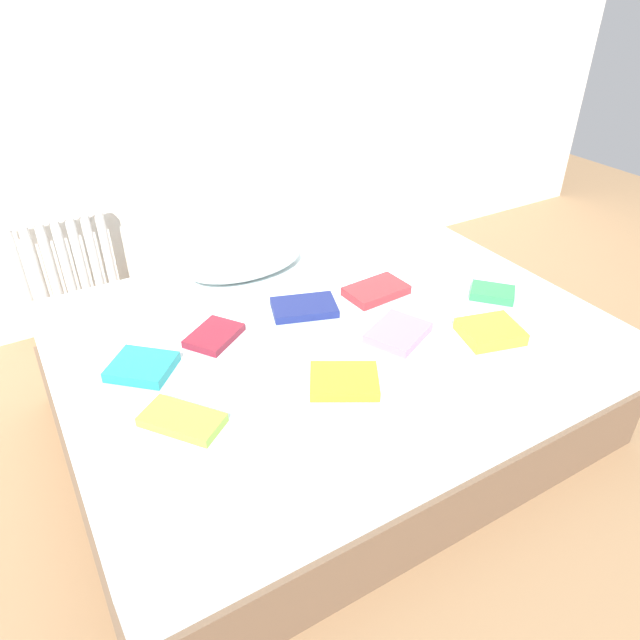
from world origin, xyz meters
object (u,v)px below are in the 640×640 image
object	(u,v)px
pillow	(245,261)
textbook_white	(443,269)
textbook_teal	(142,367)
textbook_navy	(304,307)
textbook_maroon	(214,335)
radiator	(66,266)
textbook_yellow	(490,332)
textbook_lime	(182,420)
bed	(326,374)
textbook_red	(376,291)
textbook_orange	(344,381)
textbook_pink	(398,333)
textbook_green	(492,293)

from	to	relation	value
pillow	textbook_white	world-z (taller)	pillow
textbook_teal	textbook_navy	world-z (taller)	textbook_teal
textbook_maroon	textbook_white	xyz separation A→B (m)	(1.06, -0.02, -0.00)
radiator	textbook_yellow	size ratio (longest dim) A/B	2.66
textbook_maroon	textbook_lime	world-z (taller)	textbook_lime
bed	textbook_red	world-z (taller)	textbook_red
textbook_teal	textbook_red	world-z (taller)	same
textbook_orange	radiator	bearing A→B (deg)	141.95
textbook_pink	textbook_yellow	distance (m)	0.34
textbook_yellow	textbook_pink	bearing A→B (deg)	163.85
pillow	textbook_red	xyz separation A→B (m)	(0.39, -0.45, -0.04)
textbook_teal	textbook_maroon	xyz separation A→B (m)	(0.28, 0.06, -0.00)
radiator	textbook_green	distance (m)	2.00
textbook_white	textbook_green	xyz separation A→B (m)	(0.03, -0.27, 0.01)
textbook_maroon	textbook_white	bearing A→B (deg)	-35.89
textbook_maroon	textbook_yellow	xyz separation A→B (m)	(0.88, -0.50, 0.01)
textbook_lime	textbook_white	bearing A→B (deg)	67.32
textbook_teal	textbook_red	size ratio (longest dim) A/B	0.81
textbook_orange	textbook_maroon	bearing A→B (deg)	150.16
bed	textbook_lime	xyz separation A→B (m)	(-0.66, -0.26, 0.27)
textbook_lime	textbook_yellow	world-z (taller)	textbook_yellow
textbook_teal	textbook_orange	distance (m)	0.68
textbook_lime	textbook_navy	distance (m)	0.73
radiator	textbook_orange	bearing A→B (deg)	-68.40
bed	radiator	distance (m)	1.43
textbook_orange	textbook_maroon	xyz separation A→B (m)	(-0.27, 0.46, -0.00)
bed	textbook_yellow	xyz separation A→B (m)	(0.46, -0.39, 0.28)
textbook_red	radiator	bearing A→B (deg)	128.73
textbook_red	textbook_orange	bearing A→B (deg)	-139.03
textbook_maroon	textbook_teal	bearing A→B (deg)	156.90
textbook_maroon	radiator	bearing A→B (deg)	73.14
textbook_green	textbook_yellow	distance (m)	0.30
textbook_orange	textbook_lime	bearing A→B (deg)	-159.81
textbook_orange	textbook_maroon	world-z (taller)	textbook_orange
textbook_navy	textbook_lime	bearing A→B (deg)	-130.70
textbook_yellow	textbook_red	size ratio (longest dim) A/B	0.84
textbook_lime	textbook_white	world-z (taller)	textbook_lime
radiator	textbook_maroon	size ratio (longest dim) A/B	2.80
textbook_teal	textbook_red	bearing A→B (deg)	43.53
textbook_lime	textbook_yellow	distance (m)	1.13
textbook_white	textbook_lime	bearing A→B (deg)	-126.25
textbook_white	textbook_green	world-z (taller)	textbook_green
textbook_teal	textbook_yellow	distance (m)	1.24
bed	textbook_lime	size ratio (longest dim) A/B	8.16
radiator	textbook_yellow	bearing A→B (deg)	-52.37
textbook_teal	textbook_lime	xyz separation A→B (m)	(0.03, -0.32, -0.00)
bed	textbook_pink	xyz separation A→B (m)	(0.18, -0.22, 0.27)
textbook_maroon	textbook_red	world-z (taller)	textbook_red
textbook_lime	textbook_navy	size ratio (longest dim) A/B	0.98
bed	textbook_green	xyz separation A→B (m)	(0.68, -0.18, 0.27)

